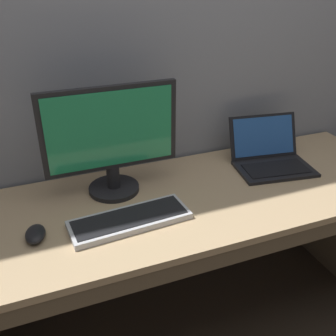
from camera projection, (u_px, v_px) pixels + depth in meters
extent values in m
plane|color=#382D23|center=(190.00, 324.00, 1.89)|extent=(14.00, 14.00, 0.00)
cube|color=tan|center=(195.00, 197.00, 1.55)|extent=(1.87, 0.65, 0.03)
cube|color=brown|center=(234.00, 254.00, 1.32)|extent=(1.80, 0.02, 0.07)
cube|color=black|center=(275.00, 169.00, 1.71)|extent=(0.35, 0.25, 0.01)
cube|color=black|center=(276.00, 168.00, 1.70)|extent=(0.29, 0.17, 0.00)
cube|color=black|center=(263.00, 136.00, 1.79)|extent=(0.33, 0.13, 0.19)
cube|color=#28569E|center=(264.00, 136.00, 1.78)|extent=(0.30, 0.11, 0.16)
cylinder|color=black|center=(114.00, 188.00, 1.56)|extent=(0.20, 0.20, 0.02)
cylinder|color=black|center=(113.00, 176.00, 1.54)|extent=(0.05, 0.05, 0.09)
cube|color=black|center=(110.00, 128.00, 1.43)|extent=(0.51, 0.02, 0.32)
cube|color=#23935B|center=(111.00, 130.00, 1.42)|extent=(0.47, 0.00, 0.29)
cube|color=#BCBCC1|center=(130.00, 220.00, 1.37)|extent=(0.43, 0.18, 0.02)
cube|color=black|center=(130.00, 217.00, 1.36)|extent=(0.41, 0.15, 0.00)
ellipsoid|color=black|center=(35.00, 234.00, 1.29)|extent=(0.08, 0.11, 0.03)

